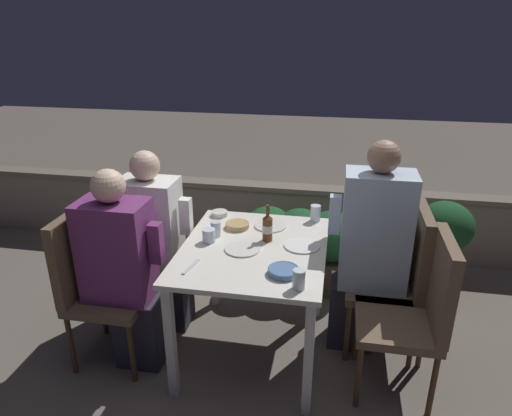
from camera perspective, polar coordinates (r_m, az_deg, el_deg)
name	(u,v)px	position (r m, az deg, el deg)	size (l,w,h in m)	color
ground_plane	(254,349)	(3.13, -0.27, -17.23)	(16.00, 16.00, 0.00)	#665B51
parapet_wall	(284,217)	(4.22, 3.47, -1.10)	(9.00, 0.18, 0.62)	gray
dining_table	(254,261)	(2.76, -0.29, -6.69)	(0.85, 1.02, 0.75)	silver
planter_hedge	(299,244)	(3.63, 5.41, -4.50)	(0.90, 0.47, 0.65)	brown
chair_left_near	(93,276)	(2.94, -19.74, -8.05)	(0.45, 0.45, 0.97)	brown
person_purple_stripe	(124,271)	(2.81, -16.15, -7.56)	(0.48, 0.26, 1.25)	#282833
chair_left_far	(128,247)	(3.23, -15.69, -4.69)	(0.45, 0.45, 0.97)	brown
person_white_polo	(157,241)	(3.12, -12.32, -4.09)	(0.48, 0.26, 1.25)	#282833
chair_right_near	(420,305)	(2.67, 19.81, -11.38)	(0.45, 0.45, 0.97)	brown
chair_right_far	(401,270)	(2.97, 17.71, -7.40)	(0.45, 0.45, 0.97)	brown
person_blue_shirt	(369,249)	(2.89, 13.94, -5.04)	(0.49, 0.26, 1.38)	#282833
beer_bottle	(268,227)	(2.76, 1.45, -2.41)	(0.06, 0.06, 0.23)	brown
plate_0	(302,245)	(2.73, 5.78, -4.68)	(0.22, 0.22, 0.01)	white
plate_1	(270,226)	(2.98, 1.82, -2.22)	(0.21, 0.21, 0.01)	silver
plate_2	(243,249)	(2.68, -1.70, -5.12)	(0.21, 0.21, 0.01)	silver
bowl_0	(284,271)	(2.43, 3.46, -7.82)	(0.17, 0.17, 0.04)	#4C709E
bowl_1	(220,213)	(3.14, -4.58, -0.65)	(0.11, 0.11, 0.03)	beige
bowl_2	(237,225)	(2.95, -2.34, -2.12)	(0.15, 0.15, 0.04)	tan
glass_cup_0	(315,213)	(3.06, 7.44, -0.66)	(0.07, 0.07, 0.11)	silver
glass_cup_1	(209,235)	(2.77, -5.93, -3.44)	(0.08, 0.08, 0.08)	silver
glass_cup_2	(299,279)	(2.30, 5.39, -8.87)	(0.06, 0.06, 0.11)	silver
glass_cup_3	(216,229)	(2.84, -5.06, -2.61)	(0.06, 0.06, 0.10)	silver
fork_0	(191,267)	(2.52, -8.15, -7.27)	(0.05, 0.17, 0.01)	silver
potted_plant	(443,241)	(3.64, 22.29, -3.87)	(0.40, 0.40, 0.79)	brown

